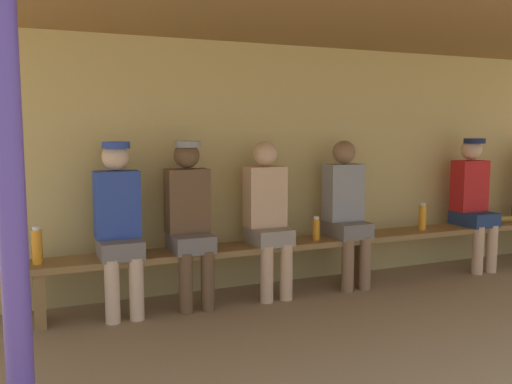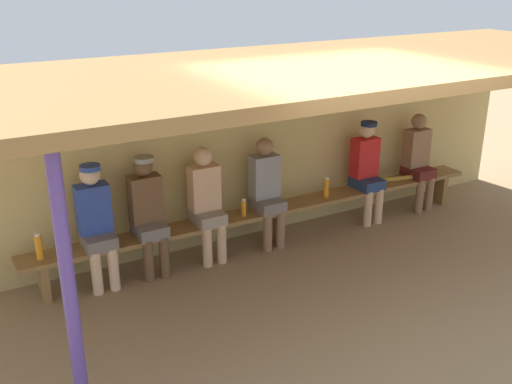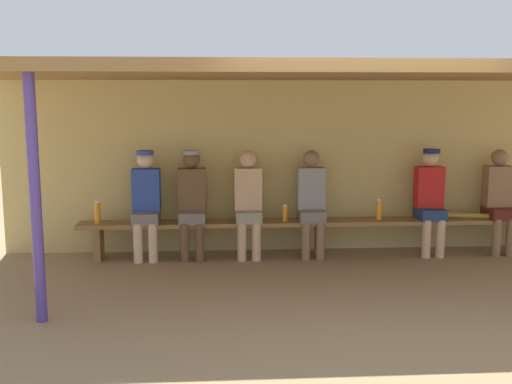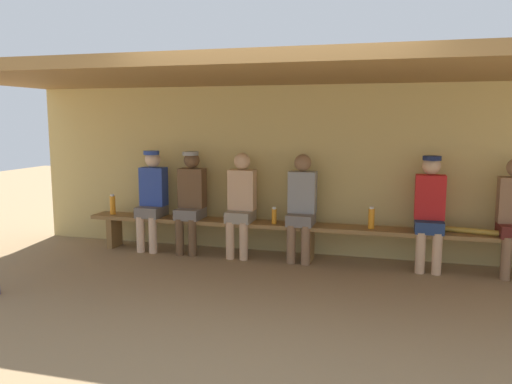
% 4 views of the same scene
% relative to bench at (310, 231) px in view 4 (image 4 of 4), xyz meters
% --- Properties ---
extents(ground_plane, '(24.00, 24.00, 0.00)m').
position_rel_bench_xyz_m(ground_plane, '(0.00, -1.55, -0.39)').
color(ground_plane, '#937754').
extents(back_wall, '(8.00, 0.20, 2.20)m').
position_rel_bench_xyz_m(back_wall, '(0.00, 0.45, 0.71)').
color(back_wall, tan).
rests_on(back_wall, ground).
extents(dugout_roof, '(8.00, 2.80, 0.12)m').
position_rel_bench_xyz_m(dugout_roof, '(0.00, -0.85, 1.87)').
color(dugout_roof, olive).
rests_on(dugout_roof, back_wall).
extents(bench, '(6.00, 0.36, 0.46)m').
position_rel_bench_xyz_m(bench, '(0.00, 0.00, 0.00)').
color(bench, olive).
rests_on(bench, ground).
extents(player_near_post, '(0.34, 0.42, 1.34)m').
position_rel_bench_xyz_m(player_near_post, '(-2.16, 0.00, 0.36)').
color(player_near_post, slate).
rests_on(player_near_post, ground).
extents(player_shirtless_tan, '(0.34, 0.42, 1.34)m').
position_rel_bench_xyz_m(player_shirtless_tan, '(-1.59, 0.00, 0.36)').
color(player_shirtless_tan, slate).
rests_on(player_shirtless_tan, ground).
extents(player_in_white, '(0.34, 0.42, 1.34)m').
position_rel_bench_xyz_m(player_in_white, '(-0.90, 0.00, 0.34)').
color(player_in_white, gray).
rests_on(player_in_white, ground).
extents(player_in_blue, '(0.34, 0.42, 1.34)m').
position_rel_bench_xyz_m(player_in_blue, '(1.41, 0.00, 0.36)').
color(player_in_blue, navy).
rests_on(player_in_blue, ground).
extents(player_in_red, '(0.34, 0.42, 1.34)m').
position_rel_bench_xyz_m(player_in_red, '(-0.11, 0.00, 0.34)').
color(player_in_red, slate).
rests_on(player_in_red, ground).
extents(water_bottle_green, '(0.08, 0.08, 0.28)m').
position_rel_bench_xyz_m(water_bottle_green, '(-2.75, -0.02, 0.21)').
color(water_bottle_green, orange).
rests_on(water_bottle_green, bench).
extents(water_bottle_orange, '(0.06, 0.06, 0.21)m').
position_rel_bench_xyz_m(water_bottle_orange, '(-0.45, -0.04, 0.17)').
color(water_bottle_orange, orange).
rests_on(water_bottle_orange, bench).
extents(water_bottle_clear, '(0.07, 0.07, 0.27)m').
position_rel_bench_xyz_m(water_bottle_clear, '(0.75, -0.02, 0.20)').
color(water_bottle_clear, orange).
rests_on(water_bottle_clear, bench).
extents(baseball_bat, '(0.80, 0.22, 0.07)m').
position_rel_bench_xyz_m(baseball_bat, '(1.85, -0.00, 0.11)').
color(baseball_bat, '#B28C33').
rests_on(baseball_bat, bench).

